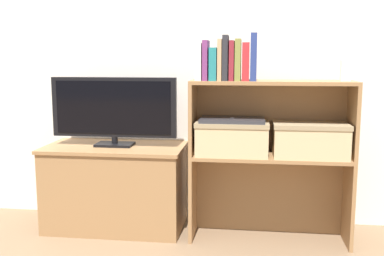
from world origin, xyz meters
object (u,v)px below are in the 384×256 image
object	(u,v)px
book_maroon	(232,61)
book_navy	(253,57)
book_teal	(214,64)
book_crimson	(246,62)
book_tan	(220,60)
book_plum	(206,61)
book_charcoal	(226,58)
book_ivory	(199,62)
storage_basket_right	(310,138)
book_olive	(238,60)
tv	(114,109)
baby_monitor	(346,71)
storage_basket_left	(232,136)
tv_stand	(116,186)
laptop	(232,120)

from	to	relation	value
book_maroon	book_navy	size ratio (longest dim) A/B	0.84
book_teal	book_crimson	world-z (taller)	book_crimson
book_tan	book_maroon	size ratio (longest dim) A/B	1.04
book_plum	book_crimson	distance (m)	0.22
book_charcoal	book_crimson	distance (m)	0.11
book_plum	book_crimson	size ratio (longest dim) A/B	1.06
book_ivory	storage_basket_right	distance (m)	0.73
book_teal	storage_basket_right	distance (m)	0.66
book_maroon	book_crimson	xyz separation A→B (m)	(0.07, -0.00, -0.01)
book_olive	book_teal	bearing A→B (deg)	180.00
storage_basket_right	book_maroon	bearing A→B (deg)	-178.07
tv	book_maroon	distance (m)	0.76
book_tan	baby_monitor	xyz separation A→B (m)	(0.66, 0.03, -0.06)
book_navy	book_ivory	bearing A→B (deg)	180.00
storage_basket_right	book_tan	bearing A→B (deg)	-178.32
book_crimson	book_navy	world-z (taller)	book_navy
book_olive	baby_monitor	world-z (taller)	book_olive
book_maroon	storage_basket_left	distance (m)	0.42
tv	book_navy	xyz separation A→B (m)	(0.81, -0.11, 0.30)
tv_stand	book_olive	xyz separation A→B (m)	(0.73, -0.11, 0.76)
book_charcoal	book_plum	bearing A→B (deg)	180.00
book_olive	laptop	size ratio (longest dim) A/B	0.62
book_olive	book_navy	bearing A→B (deg)	-0.00
book_olive	storage_basket_left	xyz separation A→B (m)	(-0.03, 0.01, -0.42)
book_teal	storage_basket_left	world-z (taller)	book_teal
book_crimson	storage_basket_right	world-z (taller)	book_crimson
book_navy	baby_monitor	distance (m)	0.49
book_maroon	baby_monitor	world-z (taller)	book_maroon
book_teal	storage_basket_left	size ratio (longest dim) A/B	0.44
book_olive	book_navy	world-z (taller)	book_navy
book_maroon	book_ivory	bearing A→B (deg)	-180.00
tv_stand	book_tan	world-z (taller)	book_tan
book_olive	book_maroon	bearing A→B (deg)	180.00
book_plum	book_crimson	world-z (taller)	book_plum
book_plum	book_charcoal	size ratio (longest dim) A/B	0.89
book_teal	laptop	size ratio (longest dim) A/B	0.50
book_tan	book_charcoal	world-z (taller)	book_charcoal
tv	baby_monitor	size ratio (longest dim) A/B	5.39
book_ivory	book_plum	xyz separation A→B (m)	(0.04, 0.00, 0.01)
book_tan	storage_basket_left	world-z (taller)	book_tan
book_teal	laptop	world-z (taller)	book_teal
book_crimson	storage_basket_right	bearing A→B (deg)	2.34
book_tan	book_crimson	xyz separation A→B (m)	(0.14, 0.00, -0.01)
book_crimson	book_ivory	bearing A→B (deg)	-180.00
tv	book_teal	distance (m)	0.66
tv_stand	baby_monitor	world-z (taller)	baby_monitor
book_tan	laptop	xyz separation A→B (m)	(0.07, 0.01, -0.33)
baby_monitor	storage_basket_left	bearing A→B (deg)	-178.55
book_olive	book_tan	bearing A→B (deg)	180.00
book_charcoal	laptop	world-z (taller)	book_charcoal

